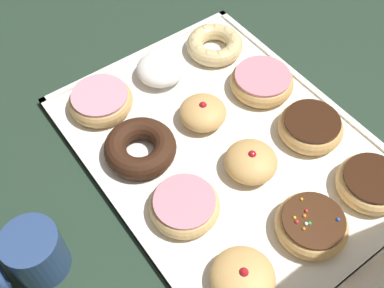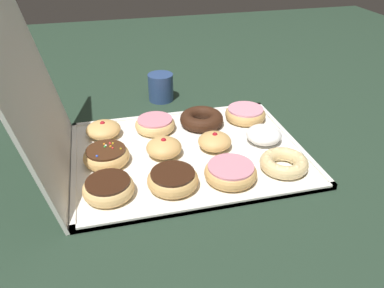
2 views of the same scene
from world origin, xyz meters
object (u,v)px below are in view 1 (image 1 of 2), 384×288
object	(u,v)px
powdered_filled_donut_1	(158,70)
chocolate_frosted_donut_9	(371,183)
cruller_donut_0	(215,44)
sprinkle_donut_10	(312,225)
jelly_filled_donut_4	(203,112)
chocolate_frosted_donut_6	(311,127)
coffee_mug	(33,254)
donut_box	(226,146)
chocolate_cake_ring_donut_5	(140,148)
pink_frosted_donut_2	(101,101)
jelly_filled_donut_11	(243,277)
pink_frosted_donut_8	(185,205)
pink_frosted_donut_3	(262,82)
jelly_filled_donut_7	(249,163)

from	to	relation	value
powdered_filled_donut_1	chocolate_frosted_donut_9	bearing A→B (deg)	108.02
cruller_donut_0	sprinkle_donut_10	world-z (taller)	sprinkle_donut_10
cruller_donut_0	jelly_filled_donut_4	distance (m)	0.18
powdered_filled_donut_1	jelly_filled_donut_4	bearing A→B (deg)	92.60
chocolate_frosted_donut_6	coffee_mug	distance (m)	0.49
donut_box	chocolate_cake_ring_donut_5	bearing A→B (deg)	-28.46
sprinkle_donut_10	chocolate_cake_ring_donut_5	bearing A→B (deg)	-64.20
coffee_mug	pink_frosted_donut_2	bearing A→B (deg)	-136.89
jelly_filled_donut_4	jelly_filled_donut_11	size ratio (longest dim) A/B	0.92
cruller_donut_0	pink_frosted_donut_8	bearing A→B (deg)	44.92
chocolate_cake_ring_donut_5	chocolate_frosted_donut_9	world-z (taller)	same
jelly_filled_donut_11	coffee_mug	xyz separation A→B (m)	(0.22, -0.20, 0.02)
powdered_filled_donut_1	pink_frosted_donut_3	size ratio (longest dim) A/B	0.77
jelly_filled_donut_7	sprinkle_donut_10	size ratio (longest dim) A/B	0.80
pink_frosted_donut_2	jelly_filled_donut_11	size ratio (longest dim) A/B	1.27
donut_box	jelly_filled_donut_11	xyz separation A→B (m)	(0.13, 0.20, 0.02)
chocolate_frosted_donut_9	sprinkle_donut_10	bearing A→B (deg)	-1.54
cruller_donut_0	pink_frosted_donut_2	world-z (taller)	pink_frosted_donut_2
powdered_filled_donut_1	cruller_donut_0	bearing A→B (deg)	178.26
jelly_filled_donut_7	powdered_filled_donut_1	bearing A→B (deg)	-89.91
pink_frosted_donut_3	chocolate_cake_ring_donut_5	bearing A→B (deg)	-1.21
pink_frosted_donut_8	coffee_mug	xyz separation A→B (m)	(0.22, -0.06, 0.02)
jelly_filled_donut_4	pink_frosted_donut_8	world-z (taller)	jelly_filled_donut_4
chocolate_frosted_donut_9	jelly_filled_donut_11	size ratio (longest dim) A/B	1.20
jelly_filled_donut_7	coffee_mug	xyz separation A→B (m)	(0.35, -0.06, 0.01)
pink_frosted_donut_3	coffee_mug	xyz separation A→B (m)	(0.49, 0.07, 0.02)
pink_frosted_donut_2	chocolate_frosted_donut_6	size ratio (longest dim) A/B	1.04
pink_frosted_donut_2	chocolate_cake_ring_donut_5	bearing A→B (deg)	90.59
donut_box	jelly_filled_donut_4	bearing A→B (deg)	-91.17
chocolate_frosted_donut_6	jelly_filled_donut_7	bearing A→B (deg)	-2.09
cruller_donut_0	powdered_filled_donut_1	distance (m)	0.13
jelly_filled_donut_4	chocolate_cake_ring_donut_5	xyz separation A→B (m)	(0.13, -0.00, -0.00)
jelly_filled_donut_7	jelly_filled_donut_11	size ratio (longest dim) A/B	0.95
donut_box	powdered_filled_donut_1	xyz separation A→B (m)	(0.00, -0.20, 0.03)
powdered_filled_donut_1	chocolate_frosted_donut_9	world-z (taller)	powdered_filled_donut_1
cruller_donut_0	jelly_filled_donut_11	distance (m)	0.48
pink_frosted_donut_2	jelly_filled_donut_11	bearing A→B (deg)	89.61
powdered_filled_donut_1	donut_box	bearing A→B (deg)	91.32
jelly_filled_donut_4	jelly_filled_donut_7	bearing A→B (deg)	87.52
donut_box	coffee_mug	xyz separation A→B (m)	(0.35, 0.01, 0.04)
cruller_donut_0	jelly_filled_donut_4	world-z (taller)	jelly_filled_donut_4
chocolate_frosted_donut_6	sprinkle_donut_10	size ratio (longest dim) A/B	1.03
cruller_donut_0	chocolate_frosted_donut_9	distance (m)	0.40
coffee_mug	donut_box	bearing A→B (deg)	-179.03
pink_frosted_donut_8	pink_frosted_donut_3	bearing A→B (deg)	-154.82
powdered_filled_donut_1	pink_frosted_donut_8	distance (m)	0.29
pink_frosted_donut_3	chocolate_frosted_donut_9	xyz separation A→B (m)	(0.01, 0.27, 0.00)
jelly_filled_donut_7	coffee_mug	size ratio (longest dim) A/B	0.87
coffee_mug	chocolate_frosted_donut_9	bearing A→B (deg)	157.60
chocolate_frosted_donut_6	chocolate_frosted_donut_9	bearing A→B (deg)	88.39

